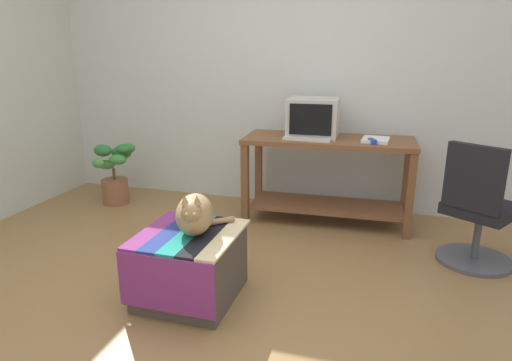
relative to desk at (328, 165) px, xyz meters
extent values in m
plane|color=olive|center=(-0.47, -1.60, -0.51)|extent=(14.00, 14.00, 0.00)
cube|color=silver|center=(-0.47, 0.45, 0.79)|extent=(8.00, 0.10, 2.60)
cube|color=brown|center=(-0.67, -0.27, -0.16)|extent=(0.06, 0.06, 0.72)
cube|color=brown|center=(0.69, -0.22, -0.16)|extent=(0.06, 0.06, 0.72)
cube|color=brown|center=(0.67, 0.27, -0.16)|extent=(0.06, 0.06, 0.72)
cube|color=brown|center=(-0.69, 0.22, -0.16)|extent=(0.06, 0.06, 0.72)
cube|color=brown|center=(0.00, 0.00, -0.37)|extent=(1.35, 0.54, 0.02)
cube|color=brown|center=(0.00, 0.00, 0.22)|extent=(1.47, 0.63, 0.04)
cube|color=#BCB7A8|center=(-0.15, 0.05, 0.25)|extent=(0.31, 0.28, 0.02)
cube|color=#BCB7A8|center=(-0.15, 0.05, 0.41)|extent=(0.44, 0.40, 0.33)
cube|color=black|center=(-0.14, -0.15, 0.42)|extent=(0.35, 0.03, 0.26)
cube|color=beige|center=(-0.16, -0.13, 0.25)|extent=(0.41, 0.17, 0.02)
cube|color=white|center=(0.39, -0.03, 0.25)|extent=(0.23, 0.27, 0.03)
cube|color=#4C4238|center=(-0.62, -1.53, -0.31)|extent=(0.55, 0.58, 0.41)
cube|color=#7A2D6B|center=(-0.62, -1.85, -0.27)|extent=(0.58, 0.01, 0.33)
cube|color=#7A2D6B|center=(-0.85, -1.53, -0.09)|extent=(0.12, 0.62, 0.02)
cube|color=navy|center=(-0.73, -1.53, -0.09)|extent=(0.12, 0.62, 0.02)
cube|color=#1E897A|center=(-0.62, -1.53, -0.09)|extent=(0.12, 0.62, 0.02)
cube|color=black|center=(-0.50, -1.53, -0.09)|extent=(0.12, 0.62, 0.02)
cube|color=beige|center=(-0.39, -1.53, -0.09)|extent=(0.12, 0.62, 0.02)
ellipsoid|color=#9E7A4C|center=(-0.59, -1.51, 0.03)|extent=(0.32, 0.42, 0.23)
sphere|color=#9E7A4C|center=(-0.54, -1.65, 0.09)|extent=(0.12, 0.12, 0.12)
cylinder|color=#9E7A4C|center=(-0.53, -1.39, -0.06)|extent=(0.24, 0.23, 0.04)
cone|color=#9E7A4C|center=(-0.57, -1.66, 0.17)|extent=(0.05, 0.05, 0.05)
cone|color=#9E7A4C|center=(-0.51, -1.63, 0.17)|extent=(0.05, 0.05, 0.05)
sphere|color=#C6D151|center=(-0.55, -1.70, 0.10)|extent=(0.02, 0.02, 0.02)
sphere|color=#C6D151|center=(-0.51, -1.69, 0.10)|extent=(0.02, 0.02, 0.02)
cylinder|color=brown|center=(-2.09, -0.12, -0.39)|extent=(0.26, 0.26, 0.24)
cylinder|color=brown|center=(-2.09, -0.12, -0.21)|extent=(0.03, 0.03, 0.11)
ellipsoid|color=#2D7033|center=(-1.98, -0.09, 0.04)|extent=(0.15, 0.15, 0.09)
ellipsoid|color=#38843D|center=(-1.98, 0.00, 0.03)|extent=(0.14, 0.16, 0.10)
ellipsoid|color=#38843D|center=(-2.09, 0.04, -0.03)|extent=(0.22, 0.15, 0.13)
ellipsoid|color=#4C8E42|center=(-2.19, -0.10, -0.13)|extent=(0.21, 0.10, 0.09)
ellipsoid|color=#2D7033|center=(-2.18, -0.13, 0.02)|extent=(0.19, 0.13, 0.12)
ellipsoid|color=#4C8E42|center=(-2.16, -0.25, -0.07)|extent=(0.13, 0.08, 0.10)
ellipsoid|color=#38843D|center=(-1.99, -0.19, -0.04)|extent=(0.18, 0.13, 0.10)
cylinder|color=#4C4C51|center=(1.15, -0.51, -0.50)|extent=(0.52, 0.52, 0.03)
cylinder|color=#4C4C51|center=(1.15, -0.51, -0.31)|extent=(0.05, 0.05, 0.34)
cube|color=black|center=(1.15, -0.51, -0.10)|extent=(0.58, 0.58, 0.08)
cube|color=black|center=(1.05, -0.67, 0.16)|extent=(0.35, 0.26, 0.44)
cube|color=#2342B7|center=(0.37, -0.14, 0.26)|extent=(0.08, 0.12, 0.04)
cylinder|color=#B7B7BC|center=(0.44, 0.02, 0.25)|extent=(0.07, 0.13, 0.01)
camera|label=1|loc=(0.47, -3.78, 0.96)|focal=31.18mm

